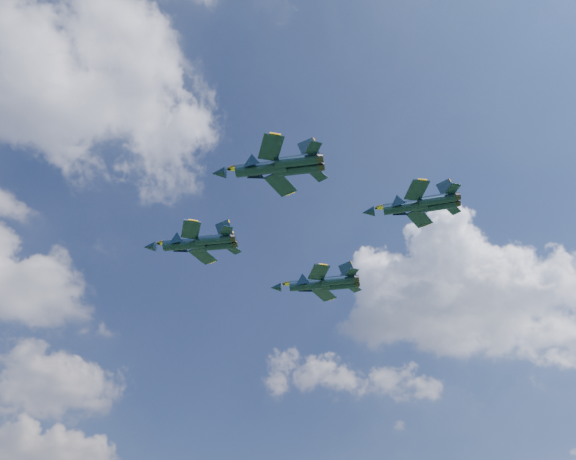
# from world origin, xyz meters

# --- Properties ---
(jet_lead) EXTENTS (15.61, 13.94, 4.04)m
(jet_lead) POSITION_xyz_m (-9.33, 18.69, 57.06)
(jet_lead) COLOR black
(jet_left) EXTENTS (15.08, 13.92, 3.95)m
(jet_left) POSITION_xyz_m (-8.23, -5.56, 55.76)
(jet_left) COLOR black
(jet_right) EXTENTS (16.15, 15.03, 4.25)m
(jet_right) POSITION_xyz_m (16.28, 19.52, 57.59)
(jet_right) COLOR black
(jet_slot) EXTENTS (13.90, 14.04, 3.80)m
(jet_slot) POSITION_xyz_m (16.50, -7.40, 58.10)
(jet_slot) COLOR black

